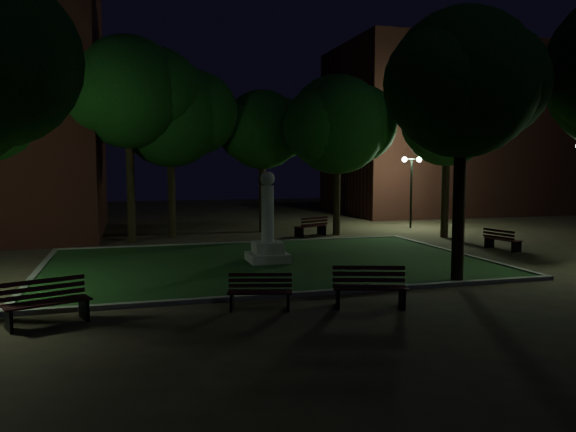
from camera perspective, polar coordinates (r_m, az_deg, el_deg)
name	(u,v)px	position (r m, az deg, el deg)	size (l,w,h in m)	color
ground	(283,274)	(18.16, -0.55, -5.91)	(80.00, 80.00, 0.00)	#413524
lawn	(268,262)	(20.05, -2.07, -4.74)	(15.00, 10.00, 0.08)	#1D4118
lawn_kerb	(268,262)	(20.05, -2.07, -4.69)	(15.40, 10.40, 0.12)	slate
monument	(268,237)	(19.92, -2.08, -2.14)	(1.40, 1.40, 3.20)	gray
building_far	(445,132)	(43.65, 15.62, 8.26)	(16.00, 10.00, 12.00)	#55251D
tree_north_wl	(131,93)	(26.34, -15.67, 11.99)	(6.08, 4.97, 9.20)	black
tree_north_er	(339,125)	(28.27, 5.24, 9.22)	(6.03, 4.92, 7.97)	black
tree_ne	(449,123)	(28.27, 16.02, 9.11)	(5.13, 4.19, 7.64)	black
tree_se	(465,83)	(17.52, 17.58, 12.72)	(5.34, 4.36, 8.05)	black
tree_far_north	(173,114)	(27.72, -11.65, 10.10)	(6.20, 5.06, 8.46)	black
tree_extra	(264,130)	(29.57, -2.46, 8.73)	(5.05, 4.12, 7.41)	black
lamppost_ne	(411,178)	(32.06, 12.43, 3.84)	(1.18, 0.28, 3.97)	black
bench_near_left	(260,293)	(13.76, -2.86, -7.79)	(1.64, 0.92, 0.85)	black
bench_near_right	(370,288)	(14.09, 8.29, -7.26)	(1.91, 1.14, 0.99)	black
bench_west_near	(46,304)	(13.54, -23.33, -8.17)	(1.89, 1.21, 0.98)	black
bench_right_side	(502,240)	(24.80, 20.88, -2.32)	(0.88, 1.66, 0.86)	black
bench_far_side	(311,227)	(27.79, 2.40, -1.12)	(1.84, 1.28, 0.96)	black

